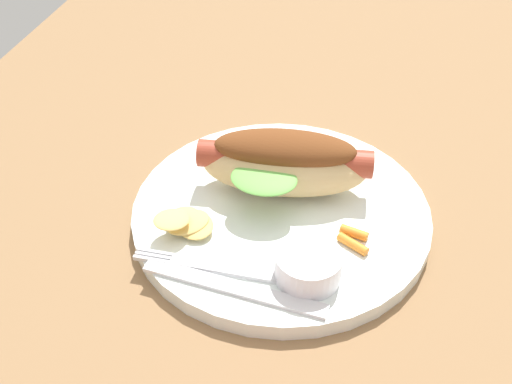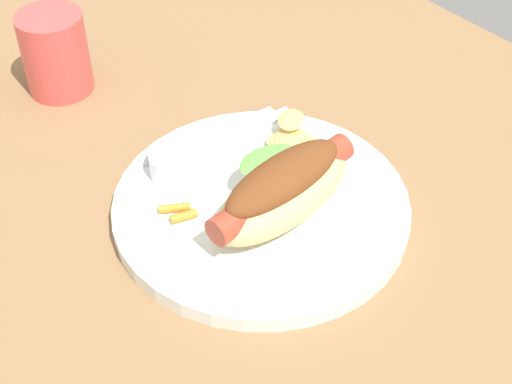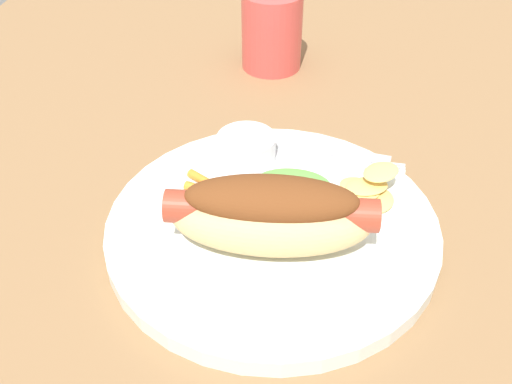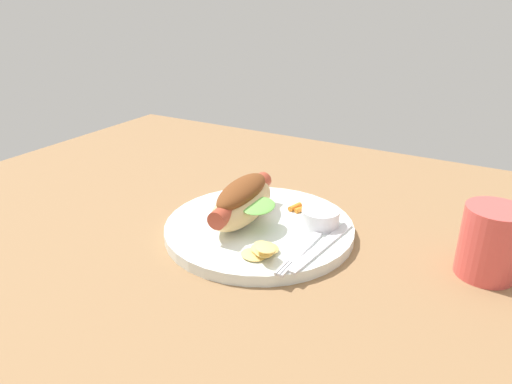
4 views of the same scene
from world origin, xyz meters
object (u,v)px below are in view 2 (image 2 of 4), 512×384
object	(u,v)px
plate	(261,207)
fork	(230,139)
knife	(209,135)
drinking_cup	(55,53)
chips_pile	(291,136)
hot_dog	(282,188)
sauce_ramekin	(178,163)
carrot_garnish	(179,212)

from	to	relation	value
plate	fork	size ratio (longest dim) A/B	1.85
knife	drinking_cup	distance (cm)	20.60
chips_pile	drinking_cup	xyz separation A→B (cm)	(-25.20, -12.47, 2.14)
plate	hot_dog	world-z (taller)	hot_dog
sauce_ramekin	drinking_cup	xyz separation A→B (cm)	(-21.90, -1.00, 1.72)
plate	drinking_cup	size ratio (longest dim) A/B	3.00
plate	carrot_garnish	world-z (taller)	carrot_garnish
knife	hot_dog	bearing A→B (deg)	-90.16
plate	chips_pile	world-z (taller)	chips_pile
carrot_garnish	plate	bearing A→B (deg)	65.31
hot_dog	sauce_ramekin	xyz separation A→B (cm)	(-10.56, -3.98, -1.95)
sauce_ramekin	plate	bearing A→B (deg)	24.72
carrot_garnish	drinking_cup	xyz separation A→B (cm)	(-26.74, 2.27, 2.59)
chips_pile	hot_dog	bearing A→B (deg)	-45.86
hot_dog	fork	xyz separation A→B (cm)	(-11.35, 2.87, -3.03)
drinking_cup	carrot_garnish	bearing A→B (deg)	-4.85
knife	chips_pile	distance (cm)	8.35
chips_pile	knife	bearing A→B (deg)	-135.07
chips_pile	sauce_ramekin	bearing A→B (deg)	-106.01
plate	drinking_cup	xyz separation A→B (cm)	(-29.94, -4.70, 3.80)
carrot_garnish	drinking_cup	size ratio (longest dim) A/B	0.35
chips_pile	drinking_cup	bearing A→B (deg)	-153.66
fork	knife	xyz separation A→B (cm)	(-1.81, -1.26, -0.02)
hot_dog	chips_pile	distance (cm)	10.70
plate	sauce_ramekin	size ratio (longest dim) A/B	5.07
chips_pile	fork	bearing A→B (deg)	-131.45
fork	knife	size ratio (longest dim) A/B	0.96
fork	knife	distance (cm)	2.20
knife	chips_pile	xyz separation A→B (cm)	(5.89, 5.87, 0.68)
sauce_ramekin	carrot_garnish	bearing A→B (deg)	-34.07
sauce_ramekin	drinking_cup	bearing A→B (deg)	-177.39
knife	chips_pile	world-z (taller)	chips_pile
plate	drinking_cup	bearing A→B (deg)	-171.08
chips_pile	drinking_cup	world-z (taller)	drinking_cup
sauce_ramekin	fork	xyz separation A→B (cm)	(-0.79, 6.85, -1.08)
fork	drinking_cup	xyz separation A→B (cm)	(-21.12, -7.85, 2.80)
carrot_garnish	hot_dog	bearing A→B (deg)	51.67
plate	knife	size ratio (longest dim) A/B	1.78
chips_pile	drinking_cup	distance (cm)	28.20
hot_dog	knife	bearing A→B (deg)	77.29
fork	chips_pile	world-z (taller)	chips_pile
plate	chips_pile	distance (cm)	9.26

